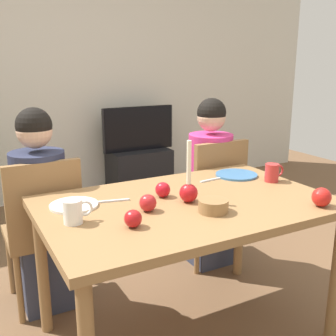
% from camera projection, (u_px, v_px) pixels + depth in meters
% --- Properties ---
extents(ground_plane, '(7.68, 7.68, 0.00)m').
position_uv_depth(ground_plane, '(186.00, 334.00, 2.17)').
color(ground_plane, brown).
extents(back_wall, '(6.40, 0.10, 2.60)m').
position_uv_depth(back_wall, '(54.00, 71.00, 4.05)').
color(back_wall, beige).
rests_on(back_wall, ground).
extents(dining_table, '(1.40, 0.90, 0.75)m').
position_uv_depth(dining_table, '(187.00, 217.00, 2.00)').
color(dining_table, olive).
rests_on(dining_table, ground).
extents(chair_left, '(0.40, 0.40, 0.90)m').
position_uv_depth(chair_left, '(43.00, 226.00, 2.29)').
color(chair_left, olive).
rests_on(chair_left, ground).
extents(chair_right, '(0.40, 0.40, 0.90)m').
position_uv_depth(chair_right, '(212.00, 195.00, 2.81)').
color(chair_right, olive).
rests_on(chair_right, ground).
extents(person_left_child, '(0.30, 0.30, 1.17)m').
position_uv_depth(person_left_child, '(41.00, 214.00, 2.30)').
color(person_left_child, '#33384C').
rests_on(person_left_child, ground).
extents(person_right_child, '(0.30, 0.30, 1.17)m').
position_uv_depth(person_right_child, '(210.00, 186.00, 2.83)').
color(person_right_child, '#33384C').
rests_on(person_right_child, ground).
extents(tv_stand, '(0.64, 0.40, 0.48)m').
position_uv_depth(tv_stand, '(139.00, 171.00, 4.42)').
color(tv_stand, black).
rests_on(tv_stand, ground).
extents(tv, '(0.79, 0.05, 0.46)m').
position_uv_depth(tv, '(138.00, 129.00, 4.30)').
color(tv, black).
rests_on(tv, tv_stand).
extents(candle_centerpiece, '(0.09, 0.09, 0.30)m').
position_uv_depth(candle_centerpiece, '(188.00, 189.00, 1.95)').
color(candle_centerpiece, red).
rests_on(candle_centerpiece, dining_table).
extents(plate_left, '(0.23, 0.23, 0.01)m').
position_uv_depth(plate_left, '(74.00, 205.00, 1.91)').
color(plate_left, white).
rests_on(plate_left, dining_table).
extents(plate_right, '(0.24, 0.24, 0.01)m').
position_uv_depth(plate_right, '(236.00, 175.00, 2.41)').
color(plate_right, teal).
rests_on(plate_right, dining_table).
extents(mug_left, '(0.13, 0.08, 0.10)m').
position_uv_depth(mug_left, '(74.00, 211.00, 1.70)').
color(mug_left, white).
rests_on(mug_left, dining_table).
extents(mug_right, '(0.12, 0.08, 0.10)m').
position_uv_depth(mug_right, '(272.00, 173.00, 2.29)').
color(mug_right, '#B72D2D').
rests_on(mug_right, dining_table).
extents(fork_left, '(0.18, 0.05, 0.01)m').
position_uv_depth(fork_left, '(111.00, 201.00, 1.97)').
color(fork_left, silver).
rests_on(fork_left, dining_table).
extents(fork_right, '(0.18, 0.03, 0.01)m').
position_uv_depth(fork_right, '(213.00, 179.00, 2.32)').
color(fork_right, silver).
rests_on(fork_right, dining_table).
extents(bowl_walnuts, '(0.14, 0.14, 0.06)m').
position_uv_depth(bowl_walnuts, '(213.00, 206.00, 1.83)').
color(bowl_walnuts, olive).
rests_on(bowl_walnuts, dining_table).
extents(apple_near_candle, '(0.07, 0.07, 0.07)m').
position_uv_depth(apple_near_candle, '(133.00, 219.00, 1.66)').
color(apple_near_candle, '#AF1518').
rests_on(apple_near_candle, dining_table).
extents(apple_by_left_plate, '(0.09, 0.09, 0.09)m').
position_uv_depth(apple_by_left_plate, '(322.00, 197.00, 1.90)').
color(apple_by_left_plate, red).
rests_on(apple_by_left_plate, dining_table).
extents(apple_by_right_mug, '(0.08, 0.08, 0.08)m').
position_uv_depth(apple_by_right_mug, '(163.00, 190.00, 2.03)').
color(apple_by_right_mug, red).
rests_on(apple_by_right_mug, dining_table).
extents(apple_far_edge, '(0.08, 0.08, 0.08)m').
position_uv_depth(apple_far_edge, '(148.00, 203.00, 1.84)').
color(apple_far_edge, '#B11D1F').
rests_on(apple_far_edge, dining_table).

